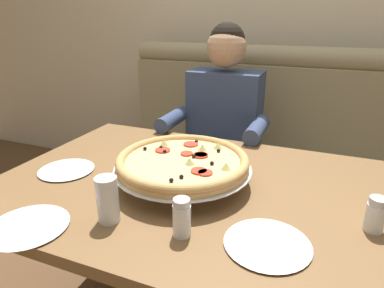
% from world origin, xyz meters
% --- Properties ---
extents(back_wall_with_window, '(6.00, 0.12, 2.80)m').
position_xyz_m(back_wall_with_window, '(0.00, 1.53, 1.40)').
color(back_wall_with_window, beige).
rests_on(back_wall_with_window, ground_plane).
extents(booth_bench, '(1.71, 0.78, 1.13)m').
position_xyz_m(booth_bench, '(0.00, 0.96, 0.40)').
color(booth_bench, '#998966').
rests_on(booth_bench, ground_plane).
extents(dining_table, '(1.37, 0.97, 0.74)m').
position_xyz_m(dining_table, '(0.00, 0.00, 0.66)').
color(dining_table, brown).
rests_on(dining_table, ground_plane).
extents(diner_main, '(0.54, 0.64, 1.27)m').
position_xyz_m(diner_main, '(-0.10, 0.69, 0.71)').
color(diner_main, '#2D3342').
rests_on(diner_main, ground_plane).
extents(pizza, '(0.49, 0.49, 0.12)m').
position_xyz_m(pizza, '(-0.01, -0.01, 0.82)').
color(pizza, silver).
rests_on(pizza, dining_table).
extents(shaker_pepper_flakes, '(0.05, 0.05, 0.11)m').
position_xyz_m(shaker_pepper_flakes, '(0.11, -0.29, 0.79)').
color(shaker_pepper_flakes, white).
rests_on(shaker_pepper_flakes, dining_table).
extents(shaker_oregano, '(0.05, 0.05, 0.10)m').
position_xyz_m(shaker_oregano, '(0.60, -0.07, 0.78)').
color(shaker_oregano, white).
rests_on(shaker_oregano, dining_table).
extents(plate_near_left, '(0.23, 0.23, 0.02)m').
position_xyz_m(plate_near_left, '(0.33, -0.24, 0.75)').
color(plate_near_left, white).
rests_on(plate_near_left, dining_table).
extents(plate_near_right, '(0.23, 0.23, 0.02)m').
position_xyz_m(plate_near_right, '(-0.31, -0.42, 0.75)').
color(plate_near_right, white).
rests_on(plate_near_right, dining_table).
extents(plate_far_side, '(0.21, 0.21, 0.02)m').
position_xyz_m(plate_far_side, '(-0.47, -0.08, 0.75)').
color(plate_far_side, white).
rests_on(plate_far_side, dining_table).
extents(drinking_glass, '(0.06, 0.06, 0.14)m').
position_xyz_m(drinking_glass, '(-0.12, -0.31, 0.80)').
color(drinking_glass, silver).
rests_on(drinking_glass, dining_table).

